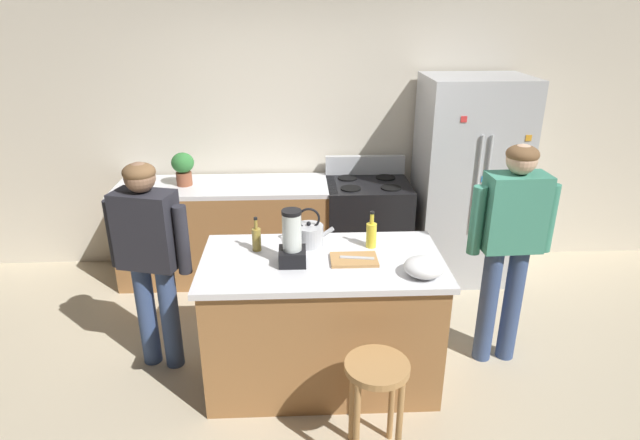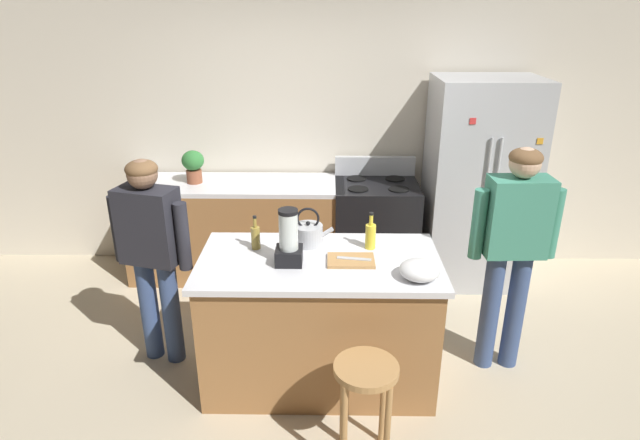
{
  "view_description": "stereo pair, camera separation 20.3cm",
  "coord_description": "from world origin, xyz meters",
  "px_view_note": "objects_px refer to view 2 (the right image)",
  "views": [
    {
      "loc": [
        -0.15,
        -3.04,
        2.46
      ],
      "look_at": [
        0.0,
        0.3,
        1.08
      ],
      "focal_mm": 29.59,
      "sensor_mm": 36.0,
      "label": 1
    },
    {
      "loc": [
        0.05,
        -3.04,
        2.46
      ],
      "look_at": [
        0.0,
        0.3,
        1.08
      ],
      "focal_mm": 29.59,
      "sensor_mm": 36.0,
      "label": 2
    }
  ],
  "objects_px": {
    "person_by_sink_right": "(513,241)",
    "bottle_vinegar": "(256,237)",
    "bar_stool": "(365,387)",
    "cutting_board": "(351,260)",
    "bottle_soda": "(371,235)",
    "kitchen_island": "(319,320)",
    "mixing_bowl": "(420,270)",
    "refrigerator": "(478,184)",
    "blender_appliance": "(289,241)",
    "stove_range": "(375,230)",
    "person_by_island_left": "(152,245)",
    "potted_plant": "(193,164)",
    "chef_knife": "(354,259)",
    "tea_kettle": "(308,234)"
  },
  "relations": [
    {
      "from": "person_by_sink_right",
      "to": "bottle_vinegar",
      "type": "relative_size",
      "value": 6.91
    },
    {
      "from": "bar_stool",
      "to": "cutting_board",
      "type": "relative_size",
      "value": 2.14
    },
    {
      "from": "bottle_soda",
      "to": "cutting_board",
      "type": "xyz_separation_m",
      "value": [
        -0.14,
        -0.21,
        -0.08
      ]
    },
    {
      "from": "kitchen_island",
      "to": "mixing_bowl",
      "type": "xyz_separation_m",
      "value": [
        0.6,
        -0.24,
        0.52
      ]
    },
    {
      "from": "bottle_soda",
      "to": "cutting_board",
      "type": "relative_size",
      "value": 0.85
    },
    {
      "from": "bar_stool",
      "to": "refrigerator",
      "type": "bearing_deg",
      "value": 62.61
    },
    {
      "from": "cutting_board",
      "to": "bottle_vinegar",
      "type": "bearing_deg",
      "value": 163.22
    },
    {
      "from": "blender_appliance",
      "to": "bottle_soda",
      "type": "xyz_separation_m",
      "value": [
        0.53,
        0.23,
        -0.06
      ]
    },
    {
      "from": "kitchen_island",
      "to": "bottle_vinegar",
      "type": "distance_m",
      "value": 0.71
    },
    {
      "from": "person_by_sink_right",
      "to": "bar_stool",
      "type": "xyz_separation_m",
      "value": [
        -1.03,
        -0.88,
        -0.49
      ]
    },
    {
      "from": "bottle_vinegar",
      "to": "bottle_soda",
      "type": "relative_size",
      "value": 0.92
    },
    {
      "from": "refrigerator",
      "to": "cutting_board",
      "type": "xyz_separation_m",
      "value": [
        -1.21,
        -1.53,
        -0.0
      ]
    },
    {
      "from": "refrigerator",
      "to": "bar_stool",
      "type": "distance_m",
      "value": 2.53
    },
    {
      "from": "stove_range",
      "to": "bottle_soda",
      "type": "distance_m",
      "value": 1.47
    },
    {
      "from": "blender_appliance",
      "to": "mixing_bowl",
      "type": "height_order",
      "value": "blender_appliance"
    },
    {
      "from": "bar_stool",
      "to": "blender_appliance",
      "type": "xyz_separation_m",
      "value": [
        -0.46,
        0.66,
        0.58
      ]
    },
    {
      "from": "person_by_island_left",
      "to": "bar_stool",
      "type": "relative_size",
      "value": 2.38
    },
    {
      "from": "stove_range",
      "to": "person_by_island_left",
      "type": "distance_m",
      "value": 2.16
    },
    {
      "from": "potted_plant",
      "to": "bottle_vinegar",
      "type": "height_order",
      "value": "potted_plant"
    },
    {
      "from": "person_by_sink_right",
      "to": "bar_stool",
      "type": "bearing_deg",
      "value": -139.43
    },
    {
      "from": "potted_plant",
      "to": "stove_range",
      "type": "bearing_deg",
      "value": -0.88
    },
    {
      "from": "kitchen_island",
      "to": "bar_stool",
      "type": "relative_size",
      "value": 2.44
    },
    {
      "from": "bottle_vinegar",
      "to": "bottle_soda",
      "type": "height_order",
      "value": "bottle_soda"
    },
    {
      "from": "stove_range",
      "to": "chef_knife",
      "type": "bearing_deg",
      "value": -100.15
    },
    {
      "from": "person_by_sink_right",
      "to": "bottle_soda",
      "type": "height_order",
      "value": "person_by_sink_right"
    },
    {
      "from": "potted_plant",
      "to": "chef_knife",
      "type": "distance_m",
      "value": 2.12
    },
    {
      "from": "bottle_vinegar",
      "to": "chef_knife",
      "type": "height_order",
      "value": "bottle_vinegar"
    },
    {
      "from": "stove_range",
      "to": "bottle_soda",
      "type": "xyz_separation_m",
      "value": [
        -0.16,
        -1.35,
        0.55
      ]
    },
    {
      "from": "person_by_sink_right",
      "to": "potted_plant",
      "type": "distance_m",
      "value": 2.83
    },
    {
      "from": "refrigerator",
      "to": "tea_kettle",
      "type": "bearing_deg",
      "value": -139.52
    },
    {
      "from": "potted_plant",
      "to": "cutting_board",
      "type": "distance_m",
      "value": 2.1
    },
    {
      "from": "person_by_sink_right",
      "to": "bottle_vinegar",
      "type": "xyz_separation_m",
      "value": [
        -1.72,
        -0.01,
        0.02
      ]
    },
    {
      "from": "refrigerator",
      "to": "bottle_vinegar",
      "type": "relative_size",
      "value": 7.99
    },
    {
      "from": "bottle_soda",
      "to": "mixing_bowl",
      "type": "xyz_separation_m",
      "value": [
        0.26,
        -0.42,
        -0.04
      ]
    },
    {
      "from": "refrigerator",
      "to": "person_by_island_left",
      "type": "xyz_separation_m",
      "value": [
        -2.57,
        -1.29,
        -0.02
      ]
    },
    {
      "from": "bar_stool",
      "to": "mixing_bowl",
      "type": "distance_m",
      "value": 0.75
    },
    {
      "from": "bottle_vinegar",
      "to": "bar_stool",
      "type": "bearing_deg",
      "value": -51.22
    },
    {
      "from": "potted_plant",
      "to": "chef_knife",
      "type": "bearing_deg",
      "value": -48.65
    },
    {
      "from": "stove_range",
      "to": "bottle_vinegar",
      "type": "bearing_deg",
      "value": -124.2
    },
    {
      "from": "person_by_sink_right",
      "to": "potted_plant",
      "type": "xyz_separation_m",
      "value": [
        -2.46,
        1.38,
        0.11
      ]
    },
    {
      "from": "kitchen_island",
      "to": "person_by_sink_right",
      "type": "xyz_separation_m",
      "value": [
        1.29,
        0.17,
        0.52
      ]
    },
    {
      "from": "person_by_sink_right",
      "to": "tea_kettle",
      "type": "distance_m",
      "value": 1.37
    },
    {
      "from": "blender_appliance",
      "to": "chef_knife",
      "type": "bearing_deg",
      "value": 2.64
    },
    {
      "from": "kitchen_island",
      "to": "potted_plant",
      "type": "distance_m",
      "value": 2.04
    },
    {
      "from": "potted_plant",
      "to": "bottle_vinegar",
      "type": "bearing_deg",
      "value": -61.93
    },
    {
      "from": "blender_appliance",
      "to": "cutting_board",
      "type": "distance_m",
      "value": 0.42
    },
    {
      "from": "tea_kettle",
      "to": "refrigerator",
      "type": "bearing_deg",
      "value": 40.48
    },
    {
      "from": "kitchen_island",
      "to": "chef_knife",
      "type": "bearing_deg",
      "value": -8.79
    },
    {
      "from": "refrigerator",
      "to": "tea_kettle",
      "type": "relative_size",
      "value": 6.84
    },
    {
      "from": "chef_knife",
      "to": "person_by_sink_right",
      "type": "bearing_deg",
      "value": 19.47
    }
  ]
}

